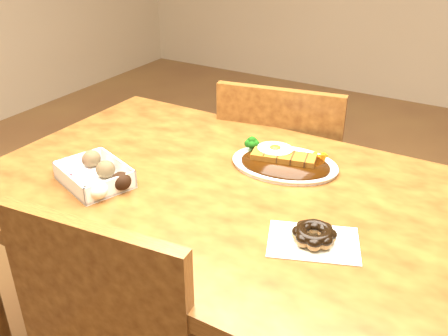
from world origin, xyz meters
The scene contains 5 objects.
table centered at (0.00, 0.00, 0.65)m, with size 1.20×0.80×0.75m.
chair_far centered at (-0.06, 0.54, 0.48)m, with size 0.49×0.49×0.87m.
katsu_curry_plate centered at (0.09, 0.18, 0.76)m, with size 0.30×0.24×0.05m.
donut_box centered at (-0.28, -0.15, 0.77)m, with size 0.22×0.19×0.05m.
pon_de_ring centered at (0.28, -0.10, 0.77)m, with size 0.22×0.19×0.04m.
Camera 1 is at (0.55, -0.91, 1.36)m, focal length 40.00 mm.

